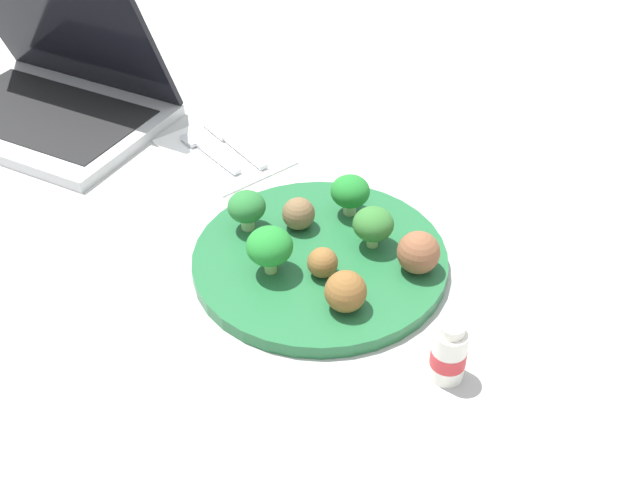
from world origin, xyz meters
The scene contains 15 objects.
ground_plane centered at (0.00, 0.00, 0.00)m, with size 4.00×4.00×0.00m, color #B2B2AD.
plate centered at (0.00, 0.00, 0.01)m, with size 0.28×0.28×0.02m, color #236638.
broccoli_floret_mid_right centered at (-0.02, -0.06, 0.05)m, with size 0.05×0.05×0.05m.
broccoli_floret_front_right centered at (0.04, -0.07, 0.05)m, with size 0.05×0.05×0.05m.
broccoli_floret_far_rim centered at (0.01, 0.06, 0.05)m, with size 0.05×0.05×0.05m.
broccoli_floret_back_right centered at (0.09, 0.04, 0.04)m, with size 0.04×0.04×0.05m.
meatball_mid_right centered at (0.05, -0.01, 0.03)m, with size 0.04×0.04×0.04m, color brown.
meatball_far_rim centered at (-0.08, -0.07, 0.04)m, with size 0.05×0.05×0.05m, color brown.
meatball_back_left centered at (-0.08, 0.03, 0.04)m, with size 0.04×0.04×0.04m, color brown.
meatball_mid_left centered at (-0.03, 0.02, 0.03)m, with size 0.03×0.03×0.03m, color brown.
napkin centered at (0.26, -0.02, 0.00)m, with size 0.17×0.12×0.01m, color white.
fork centered at (0.27, -0.01, 0.01)m, with size 0.12×0.03×0.01m.
knife centered at (0.27, -0.04, 0.01)m, with size 0.15×0.02×0.01m.
yogurt_bottle centered at (-0.20, -0.01, 0.03)m, with size 0.03×0.03×0.07m.
laptop centered at (0.48, 0.13, 0.04)m, with size 0.39×0.35×0.20m.
Camera 1 is at (-0.54, 0.37, 0.56)m, focal length 43.72 mm.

